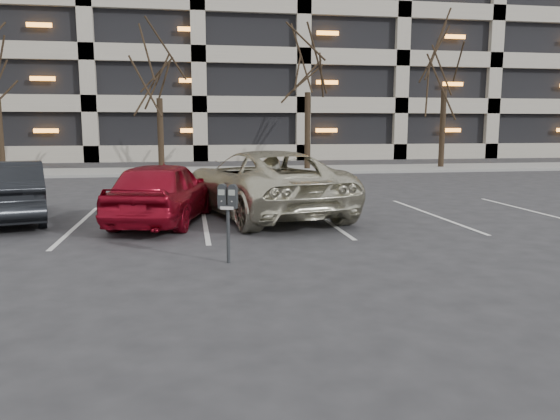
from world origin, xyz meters
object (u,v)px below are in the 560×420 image
object	(u,v)px
tree_b	(158,52)
tree_c	(308,43)
parking_meter	(228,204)
car_dark	(9,191)
tree_d	(446,42)
car_red	(162,192)
suv_silver	(263,183)

from	to	relation	value
tree_b	tree_c	size ratio (longest dim) A/B	0.91
parking_meter	car_dark	world-z (taller)	car_dark
tree_d	parking_meter	bearing A→B (deg)	-124.54
tree_d	tree_c	bearing A→B (deg)	180.00
tree_b	car_dark	world-z (taller)	tree_b
tree_b	tree_c	world-z (taller)	tree_c
parking_meter	tree_d	bearing A→B (deg)	76.84
tree_c	parking_meter	size ratio (longest dim) A/B	6.72
tree_d	car_dark	bearing A→B (deg)	-142.65
car_red	car_dark	size ratio (longest dim) A/B	1.00
tree_c	tree_b	bearing A→B (deg)	180.00
tree_b	car_red	distance (m)	14.55
tree_d	car_red	bearing A→B (deg)	-134.19
parking_meter	car_dark	distance (m)	6.71
tree_d	car_dark	distance (m)	21.92
tree_d	parking_meter	size ratio (longest dim) A/B	6.99
tree_b	tree_d	world-z (taller)	tree_d
parking_meter	car_red	world-z (taller)	car_red
parking_meter	suv_silver	size ratio (longest dim) A/B	0.20
car_red	parking_meter	bearing A→B (deg)	120.57
car_dark	parking_meter	bearing A→B (deg)	118.93
parking_meter	suv_silver	distance (m)	4.81
tree_b	parking_meter	xyz separation A→B (m)	(1.87, -17.62, -4.57)
tree_b	car_red	xyz separation A→B (m)	(0.67, -13.71, -4.81)
tree_d	suv_silver	bearing A→B (deg)	-130.15
tree_d	car_red	xyz separation A→B (m)	(-13.33, -13.71, -5.60)
tree_c	suv_silver	size ratio (longest dim) A/B	1.35
tree_b	car_red	world-z (taller)	tree_b
tree_b	tree_c	bearing A→B (deg)	0.00
suv_silver	tree_b	bearing A→B (deg)	-90.76
parking_meter	car_dark	size ratio (longest dim) A/B	0.30
tree_c	suv_silver	world-z (taller)	tree_c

